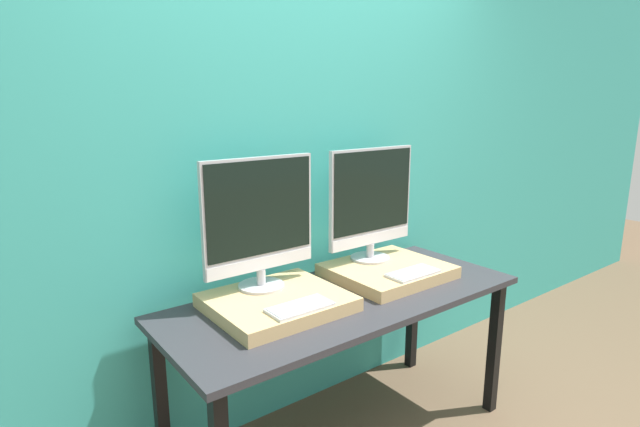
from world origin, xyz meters
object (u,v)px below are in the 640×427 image
object	(u,v)px
monitor_left	(260,220)
keyboard_right	(413,273)
keyboard_left	(300,307)
monitor_right	(371,202)

from	to	relation	value
monitor_left	keyboard_right	bearing A→B (deg)	-24.31
keyboard_left	monitor_right	size ratio (longest dim) A/B	0.46
keyboard_left	keyboard_right	bearing A→B (deg)	0.00
monitor_left	keyboard_left	distance (m)	0.42
monitor_left	keyboard_left	xyz separation A→B (m)	(0.00, -0.29, -0.30)
monitor_left	keyboard_right	world-z (taller)	monitor_left
keyboard_right	monitor_right	bearing A→B (deg)	90.00
monitor_right	keyboard_left	bearing A→B (deg)	-155.69
monitor_right	keyboard_right	world-z (taller)	monitor_right
keyboard_left	keyboard_right	distance (m)	0.65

